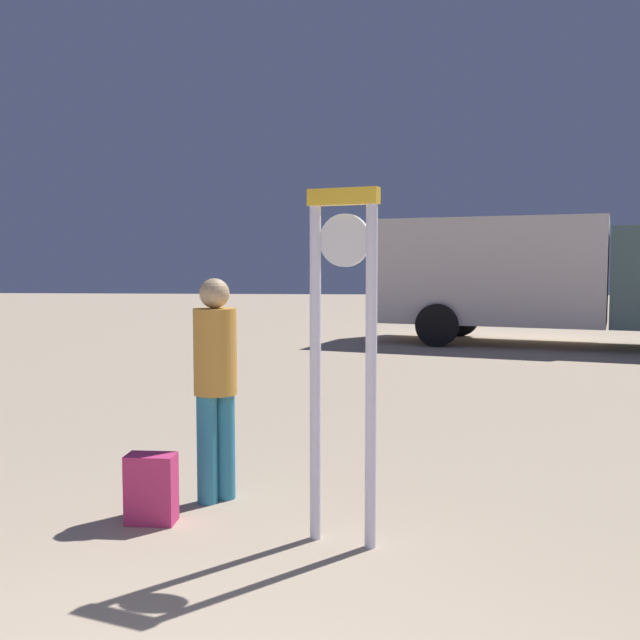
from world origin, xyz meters
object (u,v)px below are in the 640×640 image
(standing_clock, at_px, (343,334))
(person_near_clock, at_px, (215,378))
(backpack, at_px, (152,489))
(box_truck_near, at_px, (532,274))

(standing_clock, height_order, person_near_clock, standing_clock)
(standing_clock, xyz_separation_m, person_near_clock, (-0.97, 0.73, -0.40))
(backpack, relative_size, box_truck_near, 0.06)
(standing_clock, relative_size, box_truck_near, 0.29)
(person_near_clock, relative_size, box_truck_near, 0.22)
(person_near_clock, xyz_separation_m, backpack, (-0.33, -0.48, -0.68))
(person_near_clock, height_order, box_truck_near, box_truck_near)
(person_near_clock, bearing_deg, box_truck_near, 68.10)
(backpack, xyz_separation_m, box_truck_near, (4.72, 11.41, 1.29))
(standing_clock, relative_size, person_near_clock, 1.34)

